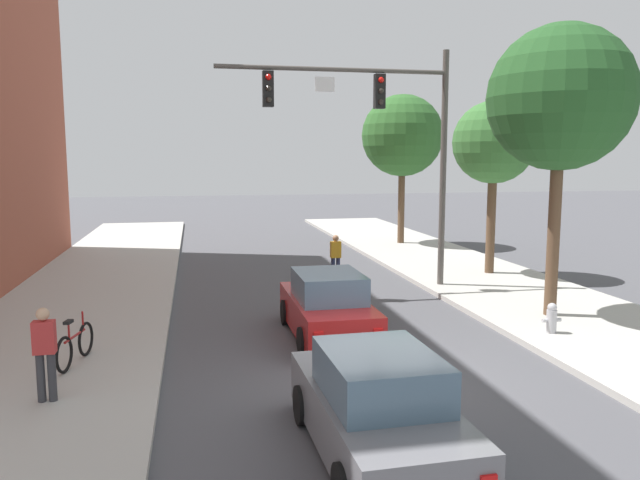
# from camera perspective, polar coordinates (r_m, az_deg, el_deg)

# --- Properties ---
(ground_plane) EXTENTS (120.00, 120.00, 0.00)m
(ground_plane) POSITION_cam_1_polar(r_m,az_deg,el_deg) (12.06, 5.19, -13.25)
(ground_plane) COLOR #4C4C51
(sidewalk_left) EXTENTS (5.00, 60.00, 0.15)m
(sidewalk_left) POSITION_cam_1_polar(r_m,az_deg,el_deg) (12.01, -27.07, -13.79)
(sidewalk_left) COLOR #B2AFA8
(sidewalk_left) RESTS_ON ground
(traffic_signal_mast) EXTENTS (7.33, 0.38, 7.50)m
(traffic_signal_mast) POSITION_cam_1_polar(r_m,az_deg,el_deg) (19.64, 5.69, 10.77)
(traffic_signal_mast) COLOR #514C47
(traffic_signal_mast) RESTS_ON sidewalk_right
(car_lead_red) EXTENTS (1.84, 4.24, 1.60)m
(car_lead_red) POSITION_cam_1_polar(r_m,az_deg,el_deg) (14.84, 0.69, -6.29)
(car_lead_red) COLOR #B21E1E
(car_lead_red) RESTS_ON ground
(car_following_grey) EXTENTS (1.92, 4.28, 1.60)m
(car_following_grey) POSITION_cam_1_polar(r_m,az_deg,el_deg) (9.16, 5.27, -15.35)
(car_following_grey) COLOR slate
(car_following_grey) RESTS_ON ground
(pedestrian_sidewalk_left_walker) EXTENTS (0.36, 0.22, 1.64)m
(pedestrian_sidewalk_left_walker) POSITION_cam_1_polar(r_m,az_deg,el_deg) (11.58, -24.12, -9.24)
(pedestrian_sidewalk_left_walker) COLOR #333338
(pedestrian_sidewalk_left_walker) RESTS_ON sidewalk_left
(pedestrian_crossing_road) EXTENTS (0.36, 0.22, 1.64)m
(pedestrian_crossing_road) POSITION_cam_1_polar(r_m,az_deg,el_deg) (21.36, 1.45, -1.47)
(pedestrian_crossing_road) COLOR #232847
(pedestrian_crossing_road) RESTS_ON ground
(bicycle_leaning) EXTENTS (0.45, 1.74, 0.98)m
(bicycle_leaning) POSITION_cam_1_polar(r_m,az_deg,el_deg) (13.53, -21.71, -9.03)
(bicycle_leaning) COLOR black
(bicycle_leaning) RESTS_ON sidewalk_left
(fire_hydrant) EXTENTS (0.48, 0.24, 0.72)m
(fire_hydrant) POSITION_cam_1_polar(r_m,az_deg,el_deg) (15.76, 20.65, -6.76)
(fire_hydrant) COLOR #B2B2B7
(fire_hydrant) RESTS_ON sidewalk_right
(street_tree_nearest) EXTENTS (3.70, 3.70, 7.50)m
(street_tree_nearest) POSITION_cam_1_polar(r_m,az_deg,el_deg) (17.16, 21.37, 12.07)
(street_tree_nearest) COLOR brown
(street_tree_nearest) RESTS_ON sidewalk_right
(street_tree_second) EXTENTS (2.92, 2.92, 6.14)m
(street_tree_second) POSITION_cam_1_polar(r_m,az_deg,el_deg) (22.85, 15.79, 8.60)
(street_tree_second) COLOR brown
(street_tree_second) RESTS_ON sidewalk_right
(street_tree_third) EXTENTS (3.91, 3.91, 7.15)m
(street_tree_third) POSITION_cam_1_polar(r_m,az_deg,el_deg) (30.20, 7.64, 9.52)
(street_tree_third) COLOR brown
(street_tree_third) RESTS_ON sidewalk_right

